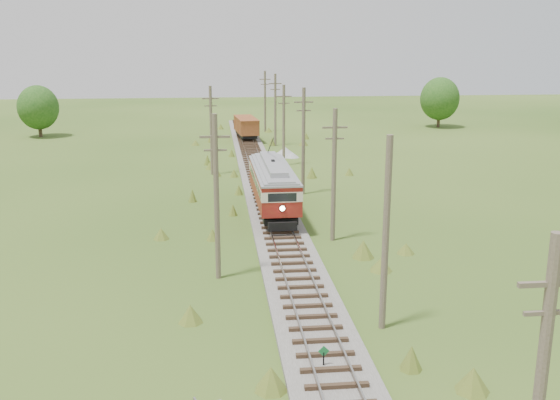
{
  "coord_description": "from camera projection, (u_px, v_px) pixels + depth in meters",
  "views": [
    {
      "loc": [
        -4.24,
        -20.34,
        12.53
      ],
      "look_at": [
        0.0,
        19.53,
        2.42
      ],
      "focal_mm": 40.0,
      "sensor_mm": 36.0,
      "label": 1
    }
  ],
  "objects": [
    {
      "name": "utility_pole_r_0",
      "position": [
        539.0,
        400.0,
        14.65
      ],
      "size": [
        1.6,
        0.3,
        8.5
      ],
      "color": "brown",
      "rests_on": "ground"
    },
    {
      "name": "utility_pole_r_5",
      "position": [
        275.0,
        109.0,
        77.3
      ],
      "size": [
        1.6,
        0.3,
        8.9
      ],
      "color": "brown",
      "rests_on": "ground"
    },
    {
      "name": "ground",
      "position": [
        336.0,
        391.0,
        23.11
      ],
      "size": [
        260.0,
        260.0,
        0.0
      ],
      "primitive_type": "plane",
      "color": "#2B4B16",
      "rests_on": "ground"
    },
    {
      "name": "streetcar",
      "position": [
        273.0,
        183.0,
        46.01
      ],
      "size": [
        2.85,
        11.85,
        5.39
      ],
      "rotation": [
        0.0,
        0.0,
        0.01
      ],
      "color": "black",
      "rests_on": "ground"
    },
    {
      "name": "utility_pole_l_b",
      "position": [
        211.0,
        130.0,
        60.13
      ],
      "size": [
        1.6,
        0.3,
        8.6
      ],
      "color": "brown",
      "rests_on": "ground"
    },
    {
      "name": "railbed_main",
      "position": [
        263.0,
        185.0,
        55.84
      ],
      "size": [
        3.6,
        96.0,
        0.57
      ],
      "color": "#605B54",
      "rests_on": "ground"
    },
    {
      "name": "utility_pole_r_1",
      "position": [
        386.0,
        235.0,
        27.17
      ],
      "size": [
        0.3,
        0.3,
        8.8
      ],
      "color": "brown",
      "rests_on": "ground"
    },
    {
      "name": "gondola",
      "position": [
        246.0,
        126.0,
        82.14
      ],
      "size": [
        3.1,
        7.64,
        2.48
      ],
      "rotation": [
        0.0,
        0.0,
        0.09
      ],
      "color": "black",
      "rests_on": "ground"
    },
    {
      "name": "utility_pole_l_a",
      "position": [
        216.0,
        196.0,
        33.11
      ],
      "size": [
        1.6,
        0.3,
        9.0
      ],
      "color": "brown",
      "rests_on": "ground"
    },
    {
      "name": "utility_pole_r_6",
      "position": [
        265.0,
        101.0,
        89.84
      ],
      "size": [
        1.6,
        0.3,
        8.7
      ],
      "color": "brown",
      "rests_on": "ground"
    },
    {
      "name": "tree_mid_a",
      "position": [
        38.0,
        107.0,
        84.82
      ],
      "size": [
        5.46,
        5.46,
        7.03
      ],
      "color": "#38281C",
      "rests_on": "ground"
    },
    {
      "name": "gravel_pile",
      "position": [
        286.0,
        152.0,
        70.8
      ],
      "size": [
        2.93,
        3.11,
        1.06
      ],
      "color": "gray",
      "rests_on": "ground"
    },
    {
      "name": "switch_marker",
      "position": [
        324.0,
        356.0,
        24.38
      ],
      "size": [
        0.45,
        0.06,
        1.08
      ],
      "color": "black",
      "rests_on": "ground"
    },
    {
      "name": "tree_mid_b",
      "position": [
        440.0,
        99.0,
        94.55
      ],
      "size": [
        5.88,
        5.88,
        7.57
      ],
      "color": "#38281C",
      "rests_on": "ground"
    },
    {
      "name": "utility_pole_r_3",
      "position": [
        303.0,
        140.0,
        52.19
      ],
      "size": [
        1.6,
        0.3,
        9.0
      ],
      "color": "brown",
      "rests_on": "ground"
    },
    {
      "name": "utility_pole_r_2",
      "position": [
        334.0,
        174.0,
        39.72
      ],
      "size": [
        1.6,
        0.3,
        8.6
      ],
      "color": "brown",
      "rests_on": "ground"
    },
    {
      "name": "utility_pole_r_4",
      "position": [
        284.0,
        124.0,
        64.78
      ],
      "size": [
        1.6,
        0.3,
        8.4
      ],
      "color": "brown",
      "rests_on": "ground"
    }
  ]
}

